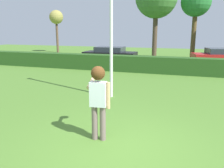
{
  "coord_description": "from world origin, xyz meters",
  "views": [
    {
      "loc": [
        1.39,
        -4.63,
        2.58
      ],
      "look_at": [
        -0.57,
        1.26,
        1.15
      ],
      "focal_mm": 37.92,
      "sensor_mm": 36.0,
      "label": 1
    }
  ],
  "objects_px": {
    "person": "(98,94)",
    "parked_car_red": "(222,56)",
    "parked_car_black": "(110,54)",
    "lamppost": "(111,8)",
    "willow_tree": "(56,18)",
    "oak_tree": "(196,3)",
    "frisbee": "(97,76)"
  },
  "relations": [
    {
      "from": "person",
      "to": "parked_car_black",
      "type": "distance_m",
      "value": 13.76
    },
    {
      "from": "frisbee",
      "to": "parked_car_red",
      "type": "bearing_deg",
      "value": 72.03
    },
    {
      "from": "oak_tree",
      "to": "parked_car_red",
      "type": "bearing_deg",
      "value": -47.24
    },
    {
      "from": "lamppost",
      "to": "oak_tree",
      "type": "height_order",
      "value": "lamppost"
    },
    {
      "from": "person",
      "to": "oak_tree",
      "type": "relative_size",
      "value": 0.3
    },
    {
      "from": "person",
      "to": "parked_car_red",
      "type": "relative_size",
      "value": 0.4
    },
    {
      "from": "lamppost",
      "to": "willow_tree",
      "type": "relative_size",
      "value": 1.28
    },
    {
      "from": "frisbee",
      "to": "parked_car_black",
      "type": "distance_m",
      "value": 13.17
    },
    {
      "from": "parked_car_red",
      "to": "willow_tree",
      "type": "height_order",
      "value": "willow_tree"
    },
    {
      "from": "parked_car_red",
      "to": "lamppost",
      "type": "bearing_deg",
      "value": -115.46
    },
    {
      "from": "lamppost",
      "to": "parked_car_black",
      "type": "relative_size",
      "value": 1.44
    },
    {
      "from": "oak_tree",
      "to": "willow_tree",
      "type": "bearing_deg",
      "value": 169.09
    },
    {
      "from": "parked_car_red",
      "to": "willow_tree",
      "type": "bearing_deg",
      "value": 163.12
    },
    {
      "from": "frisbee",
      "to": "lamppost",
      "type": "bearing_deg",
      "value": 101.83
    },
    {
      "from": "oak_tree",
      "to": "parked_car_black",
      "type": "bearing_deg",
      "value": -151.36
    },
    {
      "from": "person",
      "to": "parked_car_red",
      "type": "distance_m",
      "value": 14.85
    },
    {
      "from": "frisbee",
      "to": "parked_car_black",
      "type": "relative_size",
      "value": 0.06
    },
    {
      "from": "frisbee",
      "to": "oak_tree",
      "type": "height_order",
      "value": "oak_tree"
    },
    {
      "from": "parked_car_red",
      "to": "oak_tree",
      "type": "bearing_deg",
      "value": 132.76
    },
    {
      "from": "person",
      "to": "frisbee",
      "type": "relative_size",
      "value": 7.13
    },
    {
      "from": "parked_car_black",
      "to": "parked_car_red",
      "type": "distance_m",
      "value": 8.46
    },
    {
      "from": "lamppost",
      "to": "willow_tree",
      "type": "bearing_deg",
      "value": 126.93
    },
    {
      "from": "parked_car_red",
      "to": "parked_car_black",
      "type": "bearing_deg",
      "value": -172.24
    },
    {
      "from": "frisbee",
      "to": "parked_car_black",
      "type": "xyz_separation_m",
      "value": [
        -3.94,
        12.54,
        -0.74
      ]
    },
    {
      "from": "parked_car_black",
      "to": "willow_tree",
      "type": "distance_m",
      "value": 11.08
    },
    {
      "from": "willow_tree",
      "to": "parked_car_red",
      "type": "bearing_deg",
      "value": -16.88
    },
    {
      "from": "frisbee",
      "to": "willow_tree",
      "type": "distance_m",
      "value": 22.73
    },
    {
      "from": "lamppost",
      "to": "parked_car_black",
      "type": "bearing_deg",
      "value": 109.18
    },
    {
      "from": "parked_car_black",
      "to": "frisbee",
      "type": "bearing_deg",
      "value": -72.54
    },
    {
      "from": "parked_car_black",
      "to": "oak_tree",
      "type": "distance_m",
      "value": 8.2
    },
    {
      "from": "parked_car_red",
      "to": "person",
      "type": "bearing_deg",
      "value": -106.35
    },
    {
      "from": "person",
      "to": "parked_car_red",
      "type": "height_order",
      "value": "person"
    }
  ]
}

